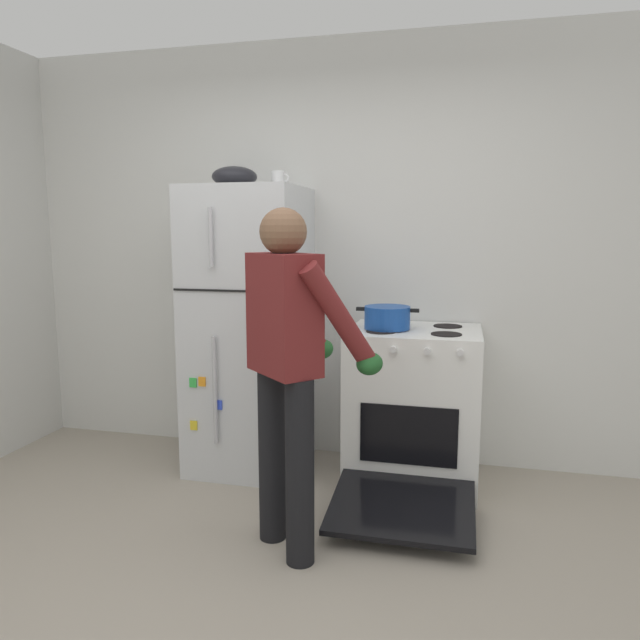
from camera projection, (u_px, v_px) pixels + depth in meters
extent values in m
plane|color=#9E9384|center=(230.00, 634.00, 2.20)|extent=(8.00, 8.00, 0.00)
cube|color=silver|center=(338.00, 254.00, 3.88)|extent=(6.00, 0.10, 2.70)
cube|color=silver|center=(250.00, 330.00, 3.69)|extent=(0.68, 0.68, 1.76)
cube|color=black|center=(228.00, 291.00, 3.32)|extent=(0.67, 0.01, 0.01)
cylinder|color=#B7B7BC|center=(215.00, 390.00, 3.41)|extent=(0.02, 0.02, 0.64)
cylinder|color=#B7B7BC|center=(211.00, 237.00, 3.28)|extent=(0.02, 0.02, 0.33)
cube|color=green|center=(193.00, 383.00, 3.45)|extent=(0.04, 0.01, 0.06)
cube|color=blue|center=(219.00, 405.00, 3.44)|extent=(0.04, 0.01, 0.06)
cube|color=yellow|center=(194.00, 425.00, 3.49)|extent=(0.04, 0.01, 0.06)
cube|color=orange|center=(202.00, 382.00, 3.44)|extent=(0.04, 0.01, 0.06)
cube|color=white|center=(413.00, 405.00, 3.52)|extent=(0.76, 0.64, 0.93)
cube|color=black|center=(408.00, 435.00, 3.22)|extent=(0.53, 0.01, 0.33)
cylinder|color=black|center=(381.00, 332.00, 3.35)|extent=(0.17, 0.17, 0.01)
cylinder|color=black|center=(446.00, 334.00, 3.27)|extent=(0.17, 0.17, 0.01)
cylinder|color=black|center=(387.00, 324.00, 3.63)|extent=(0.17, 0.17, 0.01)
cylinder|color=black|center=(448.00, 326.00, 3.54)|extent=(0.17, 0.17, 0.01)
cylinder|color=silver|center=(362.00, 348.00, 3.19)|extent=(0.04, 0.03, 0.04)
cylinder|color=silver|center=(393.00, 350.00, 3.15)|extent=(0.04, 0.03, 0.04)
cylinder|color=silver|center=(427.00, 351.00, 3.11)|extent=(0.04, 0.03, 0.04)
cylinder|color=silver|center=(460.00, 353.00, 3.07)|extent=(0.04, 0.03, 0.04)
cube|color=black|center=(402.00, 507.00, 2.98)|extent=(0.72, 0.59, 0.10)
cylinder|color=black|center=(272.00, 454.00, 2.84)|extent=(0.13, 0.13, 0.86)
cylinder|color=black|center=(300.00, 472.00, 2.62)|extent=(0.13, 0.13, 0.86)
cube|color=maroon|center=(284.00, 314.00, 2.63)|extent=(0.40, 0.39, 0.54)
sphere|color=brown|center=(283.00, 232.00, 2.57)|extent=(0.21, 0.21, 0.21)
sphere|color=#383838|center=(283.00, 240.00, 2.58)|extent=(0.15, 0.15, 0.15)
cylinder|color=maroon|center=(293.00, 308.00, 2.88)|extent=(0.34, 0.36, 0.50)
cylinder|color=maroon|center=(340.00, 318.00, 2.55)|extent=(0.34, 0.36, 0.50)
ellipsoid|color=#1E5123|center=(321.00, 349.00, 3.01)|extent=(0.12, 0.18, 0.10)
ellipsoid|color=#1E5123|center=(370.00, 364.00, 2.67)|extent=(0.12, 0.18, 0.10)
cylinder|color=#19479E|center=(387.00, 317.00, 3.43)|extent=(0.27, 0.27, 0.13)
cube|color=black|center=(361.00, 309.00, 3.46)|extent=(0.05, 0.03, 0.02)
cube|color=black|center=(415.00, 311.00, 3.38)|extent=(0.05, 0.03, 0.02)
cylinder|color=silver|center=(278.00, 179.00, 3.56)|extent=(0.08, 0.08, 0.10)
torus|color=silver|center=(285.00, 178.00, 3.55)|extent=(0.06, 0.01, 0.06)
ellipsoid|color=black|center=(235.00, 177.00, 3.57)|extent=(0.27, 0.27, 0.12)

